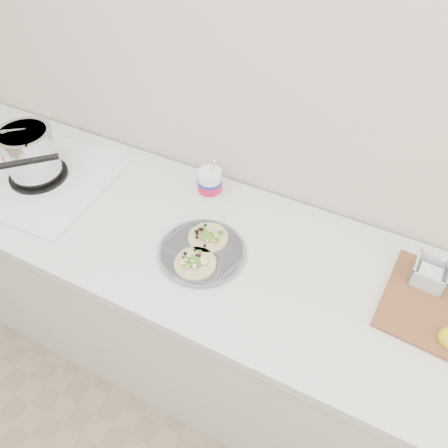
% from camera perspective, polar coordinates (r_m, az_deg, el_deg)
% --- Properties ---
extents(counter, '(2.44, 0.66, 0.90)m').
position_cam_1_polar(counter, '(1.85, -3.51, -10.61)').
color(counter, silver).
rests_on(counter, ground).
extents(stove, '(0.56, 0.52, 0.26)m').
position_cam_1_polar(stove, '(1.79, -23.63, 7.49)').
color(stove, silver).
rests_on(stove, counter).
extents(taco_plate, '(0.29, 0.29, 0.04)m').
position_cam_1_polar(taco_plate, '(1.42, -2.92, -3.40)').
color(taco_plate, slate).
rests_on(taco_plate, counter).
extents(tub, '(0.09, 0.09, 0.20)m').
position_cam_1_polar(tub, '(1.58, -1.80, 5.58)').
color(tub, white).
rests_on(tub, counter).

